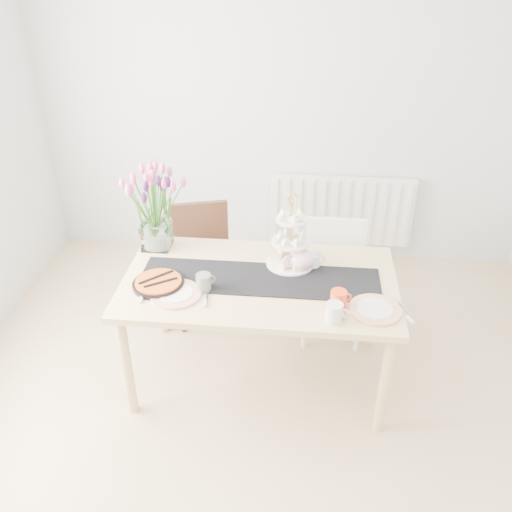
# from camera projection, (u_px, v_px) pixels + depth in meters

# --- Properties ---
(room_shell) EXTENTS (4.50, 4.50, 4.50)m
(room_shell) POSITION_uv_depth(u_px,v_px,m) (257.00, 256.00, 2.34)
(room_shell) COLOR tan
(room_shell) RESTS_ON ground
(radiator) EXTENTS (1.20, 0.08, 0.60)m
(radiator) POSITION_uv_depth(u_px,v_px,m) (341.00, 211.00, 4.60)
(radiator) COLOR white
(radiator) RESTS_ON room_shell
(dining_table) EXTENTS (1.60, 0.90, 0.75)m
(dining_table) POSITION_uv_depth(u_px,v_px,m) (259.00, 290.00, 3.21)
(dining_table) COLOR #D8B674
(dining_table) RESTS_ON ground
(chair_brown) EXTENTS (0.51, 0.51, 0.84)m
(chair_brown) POSITION_uv_depth(u_px,v_px,m) (202.00, 253.00, 3.93)
(chair_brown) COLOR #331D12
(chair_brown) RESTS_ON ground
(chair_white) EXTENTS (0.41, 0.41, 0.83)m
(chair_white) POSITION_uv_depth(u_px,v_px,m) (334.00, 271.00, 3.75)
(chair_white) COLOR white
(chair_white) RESTS_ON ground
(table_runner) EXTENTS (1.40, 0.35, 0.01)m
(table_runner) POSITION_uv_depth(u_px,v_px,m) (260.00, 279.00, 3.16)
(table_runner) COLOR black
(table_runner) RESTS_ON dining_table
(tulip_vase) EXTENTS (0.64, 0.64, 0.54)m
(tulip_vase) POSITION_uv_depth(u_px,v_px,m) (152.00, 197.00, 3.31)
(tulip_vase) COLOR silver
(tulip_vase) RESTS_ON dining_table
(cake_stand) EXTENTS (0.29, 0.29, 0.43)m
(cake_stand) POSITION_uv_depth(u_px,v_px,m) (291.00, 248.00, 3.24)
(cake_stand) COLOR gold
(cake_stand) RESTS_ON dining_table
(teapot) EXTENTS (0.29, 0.26, 0.15)m
(teapot) POSITION_uv_depth(u_px,v_px,m) (302.00, 259.00, 3.22)
(teapot) COLOR white
(teapot) RESTS_ON dining_table
(cream_jug) EXTENTS (0.11, 0.11, 0.09)m
(cream_jug) POSITION_uv_depth(u_px,v_px,m) (313.00, 260.00, 3.27)
(cream_jug) COLOR silver
(cream_jug) RESTS_ON dining_table
(tart_tin) EXTENTS (0.30, 0.30, 0.04)m
(tart_tin) POSITION_uv_depth(u_px,v_px,m) (158.00, 283.00, 3.10)
(tart_tin) COLOR black
(tart_tin) RESTS_ON dining_table
(mug_grey) EXTENTS (0.12, 0.12, 0.10)m
(mug_grey) POSITION_uv_depth(u_px,v_px,m) (204.00, 282.00, 3.05)
(mug_grey) COLOR slate
(mug_grey) RESTS_ON dining_table
(mug_white) EXTENTS (0.09, 0.09, 0.11)m
(mug_white) POSITION_uv_depth(u_px,v_px,m) (334.00, 313.00, 2.81)
(mug_white) COLOR silver
(mug_white) RESTS_ON dining_table
(mug_orange) EXTENTS (0.12, 0.12, 0.10)m
(mug_orange) POSITION_uv_depth(u_px,v_px,m) (338.00, 299.00, 2.91)
(mug_orange) COLOR #FC451C
(mug_orange) RESTS_ON dining_table
(plate_left) EXTENTS (0.32, 0.32, 0.01)m
(plate_left) POSITION_uv_depth(u_px,v_px,m) (176.00, 294.00, 3.03)
(plate_left) COLOR silver
(plate_left) RESTS_ON dining_table
(plate_right) EXTENTS (0.37, 0.37, 0.01)m
(plate_right) POSITION_uv_depth(u_px,v_px,m) (375.00, 310.00, 2.91)
(plate_right) COLOR silver
(plate_right) RESTS_ON dining_table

